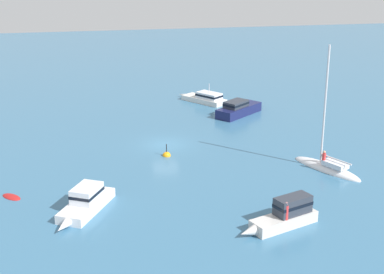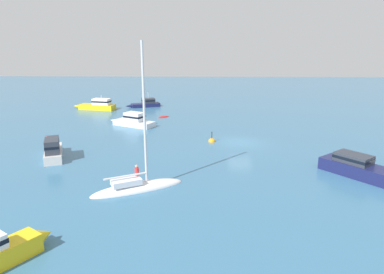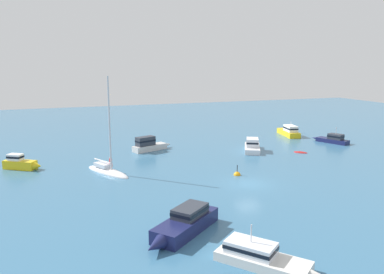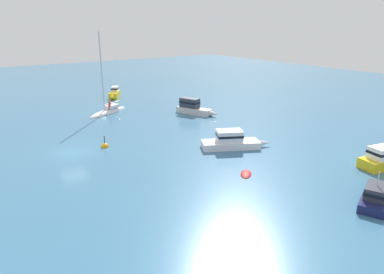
% 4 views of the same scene
% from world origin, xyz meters
% --- Properties ---
extents(ground_plane, '(160.00, 160.00, 0.00)m').
position_xyz_m(ground_plane, '(0.00, 0.00, 0.00)').
color(ground_plane, teal).
extents(motor_cruiser, '(6.93, 4.54, 1.83)m').
position_xyz_m(motor_cruiser, '(-13.55, 7.88, 0.71)').
color(motor_cruiser, white).
rests_on(motor_cruiser, ground).
extents(tender, '(1.99, 1.96, 0.33)m').
position_xyz_m(tender, '(-10.13, 13.63, 0.00)').
color(tender, '#B21E1E').
rests_on(tender, ground).
extents(sailboat, '(7.15, 4.78, 11.47)m').
position_xyz_m(sailboat, '(-9.20, -13.12, 0.21)').
color(sailboat, white).
rests_on(sailboat, ground).
extents(launch, '(3.39, 6.29, 2.13)m').
position_xyz_m(launch, '(-18.66, -5.88, 0.85)').
color(launch, silver).
rests_on(launch, ground).
extents(launch_1, '(6.46, 5.50, 2.49)m').
position_xyz_m(launch_1, '(14.86, -7.15, 0.57)').
color(launch_1, silver).
rests_on(launch_1, ground).
extents(cabin_cruiser, '(6.18, 7.04, 1.78)m').
position_xyz_m(cabin_cruiser, '(8.89, -10.02, 0.73)').
color(cabin_cruiser, '#191E4C').
rests_on(cabin_cruiser, ground).
extents(channel_buoy, '(0.79, 0.79, 1.55)m').
position_xyz_m(channel_buoy, '(-3.20, 0.32, 0.01)').
color(channel_buoy, orange).
rests_on(channel_buoy, ground).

